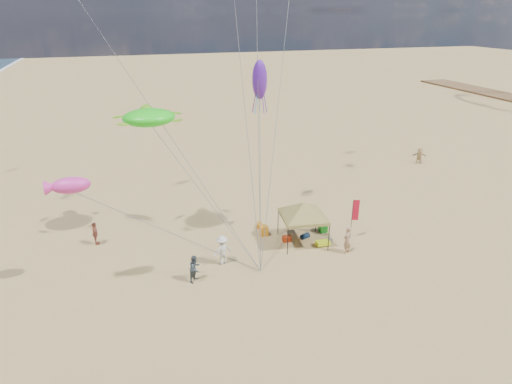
{
  "coord_description": "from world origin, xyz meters",
  "views": [
    {
      "loc": [
        -7.29,
        -20.11,
        14.13
      ],
      "look_at": [
        0.0,
        3.0,
        4.0
      ],
      "focal_mm": 30.53,
      "sensor_mm": 36.0,
      "label": 1
    }
  ],
  "objects_px": {
    "beach_cart": "(323,243)",
    "person_near_b": "(195,268)",
    "canopy_tent": "(304,204)",
    "cooler_red": "(287,239)",
    "person_near_a": "(347,240)",
    "person_far_a": "(95,234)",
    "cooler_blue": "(315,220)",
    "person_near_c": "(222,250)",
    "feather_flag": "(355,213)",
    "person_far_c": "(419,156)",
    "chair_green": "(323,227)",
    "chair_yellow": "(264,231)"
  },
  "relations": [
    {
      "from": "person_near_a",
      "to": "person_near_b",
      "type": "bearing_deg",
      "value": -28.14
    },
    {
      "from": "cooler_red",
      "to": "beach_cart",
      "type": "bearing_deg",
      "value": -31.0
    },
    {
      "from": "cooler_blue",
      "to": "person_near_c",
      "type": "xyz_separation_m",
      "value": [
        -7.66,
        -3.42,
        0.74
      ]
    },
    {
      "from": "feather_flag",
      "to": "cooler_red",
      "type": "relative_size",
      "value": 5.32
    },
    {
      "from": "feather_flag",
      "to": "person_far_a",
      "type": "xyz_separation_m",
      "value": [
        -16.34,
        4.33,
        -1.14
      ]
    },
    {
      "from": "canopy_tent",
      "to": "cooler_red",
      "type": "xyz_separation_m",
      "value": [
        -0.92,
        0.42,
        -2.57
      ]
    },
    {
      "from": "canopy_tent",
      "to": "person_near_a",
      "type": "bearing_deg",
      "value": -43.91
    },
    {
      "from": "cooler_blue",
      "to": "beach_cart",
      "type": "bearing_deg",
      "value": -106.09
    },
    {
      "from": "person_near_a",
      "to": "person_near_c",
      "type": "height_order",
      "value": "person_near_c"
    },
    {
      "from": "canopy_tent",
      "to": "chair_yellow",
      "type": "distance_m",
      "value": 3.61
    },
    {
      "from": "person_near_c",
      "to": "person_far_a",
      "type": "distance_m",
      "value": 8.72
    },
    {
      "from": "feather_flag",
      "to": "person_near_b",
      "type": "bearing_deg",
      "value": -171.01
    },
    {
      "from": "feather_flag",
      "to": "person_far_a",
      "type": "relative_size",
      "value": 1.83
    },
    {
      "from": "person_near_c",
      "to": "person_far_a",
      "type": "xyz_separation_m",
      "value": [
        -7.31,
        4.77,
        -0.15
      ]
    },
    {
      "from": "cooler_blue",
      "to": "person_near_b",
      "type": "relative_size",
      "value": 0.34
    },
    {
      "from": "chair_yellow",
      "to": "person_far_c",
      "type": "distance_m",
      "value": 21.79
    },
    {
      "from": "feather_flag",
      "to": "person_far_c",
      "type": "relative_size",
      "value": 1.79
    },
    {
      "from": "cooler_red",
      "to": "person_near_c",
      "type": "height_order",
      "value": "person_near_c"
    },
    {
      "from": "canopy_tent",
      "to": "chair_green",
      "type": "xyz_separation_m",
      "value": [
        1.96,
        0.96,
        -2.41
      ]
    },
    {
      "from": "person_near_b",
      "to": "person_near_c",
      "type": "relative_size",
      "value": 0.86
    },
    {
      "from": "canopy_tent",
      "to": "cooler_red",
      "type": "height_order",
      "value": "canopy_tent"
    },
    {
      "from": "cooler_blue",
      "to": "person_far_a",
      "type": "xyz_separation_m",
      "value": [
        -14.97,
        1.34,
        0.6
      ]
    },
    {
      "from": "chair_green",
      "to": "person_near_b",
      "type": "distance_m",
      "value": 9.99
    },
    {
      "from": "canopy_tent",
      "to": "person_near_a",
      "type": "height_order",
      "value": "canopy_tent"
    },
    {
      "from": "cooler_blue",
      "to": "person_near_c",
      "type": "bearing_deg",
      "value": -155.94
    },
    {
      "from": "person_near_a",
      "to": "chair_yellow",
      "type": "bearing_deg",
      "value": -70.72
    },
    {
      "from": "person_near_c",
      "to": "person_far_c",
      "type": "relative_size",
      "value": 1.16
    },
    {
      "from": "person_near_b",
      "to": "person_near_a",
      "type": "bearing_deg",
      "value": -43.41
    },
    {
      "from": "cooler_blue",
      "to": "chair_green",
      "type": "bearing_deg",
      "value": -93.44
    },
    {
      "from": "chair_yellow",
      "to": "person_near_b",
      "type": "distance_m",
      "value": 6.68
    },
    {
      "from": "cooler_red",
      "to": "person_near_c",
      "type": "relative_size",
      "value": 0.29
    },
    {
      "from": "beach_cart",
      "to": "person_near_b",
      "type": "xyz_separation_m",
      "value": [
        -8.59,
        -1.46,
        0.6
      ]
    },
    {
      "from": "cooler_red",
      "to": "person_near_b",
      "type": "distance_m",
      "value": 7.11
    },
    {
      "from": "cooler_red",
      "to": "person_far_a",
      "type": "height_order",
      "value": "person_far_a"
    },
    {
      "from": "person_far_c",
      "to": "cooler_blue",
      "type": "bearing_deg",
      "value": -120.86
    },
    {
      "from": "beach_cart",
      "to": "person_near_b",
      "type": "relative_size",
      "value": 0.56
    },
    {
      "from": "person_near_c",
      "to": "person_near_a",
      "type": "bearing_deg",
      "value": 156.05
    },
    {
      "from": "beach_cart",
      "to": "person_far_c",
      "type": "height_order",
      "value": "person_far_c"
    },
    {
      "from": "person_far_c",
      "to": "cooler_red",
      "type": "bearing_deg",
      "value": -120.14
    },
    {
      "from": "cooler_red",
      "to": "cooler_blue",
      "type": "relative_size",
      "value": 1.0
    },
    {
      "from": "cooler_blue",
      "to": "chair_yellow",
      "type": "distance_m",
      "value": 4.23
    },
    {
      "from": "canopy_tent",
      "to": "person_far_a",
      "type": "height_order",
      "value": "canopy_tent"
    },
    {
      "from": "person_far_a",
      "to": "canopy_tent",
      "type": "bearing_deg",
      "value": -113.32
    },
    {
      "from": "canopy_tent",
      "to": "chair_green",
      "type": "relative_size",
      "value": 7.63
    },
    {
      "from": "cooler_red",
      "to": "person_far_c",
      "type": "height_order",
      "value": "person_far_c"
    },
    {
      "from": "person_far_a",
      "to": "person_far_c",
      "type": "relative_size",
      "value": 0.98
    },
    {
      "from": "canopy_tent",
      "to": "chair_green",
      "type": "distance_m",
      "value": 3.25
    },
    {
      "from": "feather_flag",
      "to": "chair_green",
      "type": "relative_size",
      "value": 4.11
    },
    {
      "from": "person_near_a",
      "to": "person_far_a",
      "type": "bearing_deg",
      "value": -50.61
    },
    {
      "from": "person_far_c",
      "to": "person_near_b",
      "type": "bearing_deg",
      "value": -122.25
    }
  ]
}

